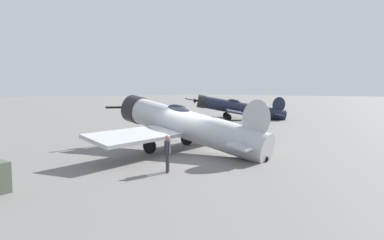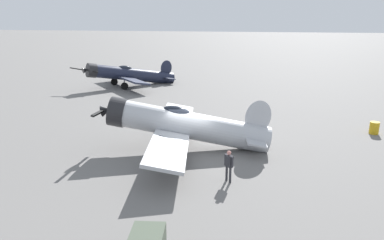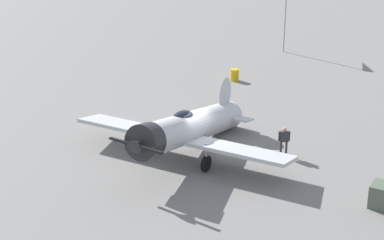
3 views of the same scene
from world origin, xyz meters
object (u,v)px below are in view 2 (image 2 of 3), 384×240
at_px(ground_crew_mechanic, 229,163).
at_px(fuel_drum, 374,128).
at_px(airplane_mid_apron, 130,75).
at_px(airplane_foreground, 183,125).

xyz_separation_m(ground_crew_mechanic, fuel_drum, (8.60, 9.56, -0.54)).
bearing_deg(ground_crew_mechanic, fuel_drum, 3.88).
distance_m(ground_crew_mechanic, fuel_drum, 12.87).
bearing_deg(airplane_mid_apron, fuel_drum, 106.02).
bearing_deg(airplane_foreground, fuel_drum, -165.29).
distance_m(airplane_mid_apron, ground_crew_mechanic, 26.34).
distance_m(airplane_foreground, fuel_drum, 13.19).
distance_m(airplane_mid_apron, fuel_drum, 26.19).
height_order(airplane_foreground, ground_crew_mechanic, airplane_foreground).
bearing_deg(airplane_foreground, ground_crew_mechanic, 118.92).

